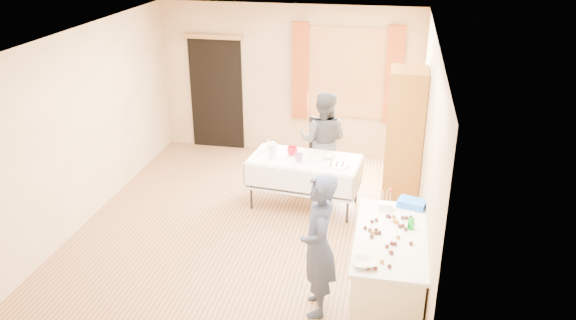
% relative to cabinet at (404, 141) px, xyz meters
% --- Properties ---
extents(floor, '(4.50, 5.50, 0.02)m').
position_rel_cabinet_xyz_m(floor, '(-1.99, -0.99, -1.03)').
color(floor, '#9E7047').
rests_on(floor, ground).
extents(ceiling, '(4.50, 5.50, 0.02)m').
position_rel_cabinet_xyz_m(ceiling, '(-1.99, -0.99, 1.59)').
color(ceiling, white).
rests_on(ceiling, floor).
extents(wall_back, '(4.50, 0.02, 2.60)m').
position_rel_cabinet_xyz_m(wall_back, '(-1.99, 1.77, 0.28)').
color(wall_back, tan).
rests_on(wall_back, floor).
extents(wall_front, '(4.50, 0.02, 2.60)m').
position_rel_cabinet_xyz_m(wall_front, '(-1.99, -3.75, 0.28)').
color(wall_front, tan).
rests_on(wall_front, floor).
extents(wall_left, '(0.02, 5.50, 2.60)m').
position_rel_cabinet_xyz_m(wall_left, '(-4.25, -0.99, 0.28)').
color(wall_left, tan).
rests_on(wall_left, floor).
extents(wall_right, '(0.02, 5.50, 2.60)m').
position_rel_cabinet_xyz_m(wall_right, '(0.27, -0.99, 0.28)').
color(wall_right, tan).
rests_on(wall_right, floor).
extents(window_frame, '(1.32, 0.06, 1.52)m').
position_rel_cabinet_xyz_m(window_frame, '(-0.99, 1.73, 0.48)').
color(window_frame, olive).
rests_on(window_frame, wall_back).
extents(window_pane, '(1.20, 0.02, 1.40)m').
position_rel_cabinet_xyz_m(window_pane, '(-0.99, 1.71, 0.48)').
color(window_pane, white).
rests_on(window_pane, wall_back).
extents(curtain_left, '(0.28, 0.06, 1.65)m').
position_rel_cabinet_xyz_m(curtain_left, '(-1.77, 1.68, 0.48)').
color(curtain_left, '#8E3B17').
rests_on(curtain_left, wall_back).
extents(curtain_right, '(0.28, 0.06, 1.65)m').
position_rel_cabinet_xyz_m(curtain_right, '(-0.21, 1.68, 0.48)').
color(curtain_right, '#8E3B17').
rests_on(curtain_right, wall_back).
extents(doorway, '(0.95, 0.04, 2.00)m').
position_rel_cabinet_xyz_m(doorway, '(-3.29, 1.74, -0.02)').
color(doorway, black).
rests_on(doorway, floor).
extents(door_lintel, '(1.05, 0.06, 0.08)m').
position_rel_cabinet_xyz_m(door_lintel, '(-3.29, 1.71, 1.00)').
color(door_lintel, olive).
rests_on(door_lintel, wall_back).
extents(cabinet, '(0.50, 0.60, 2.04)m').
position_rel_cabinet_xyz_m(cabinet, '(0.00, 0.00, 0.00)').
color(cabinet, '#915B1C').
rests_on(cabinet, floor).
extents(counter, '(0.73, 1.54, 0.91)m').
position_rel_cabinet_xyz_m(counter, '(-0.10, -2.42, -0.57)').
color(counter, beige).
rests_on(counter, floor).
extents(party_table, '(1.64, 0.96, 0.75)m').
position_rel_cabinet_xyz_m(party_table, '(-1.36, -0.25, -0.58)').
color(party_table, black).
rests_on(party_table, floor).
extents(chair, '(0.55, 0.55, 1.01)m').
position_rel_cabinet_xyz_m(chair, '(-1.34, 0.60, -0.72)').
color(chair, black).
rests_on(chair, floor).
extents(girl, '(0.71, 0.58, 1.59)m').
position_rel_cabinet_xyz_m(girl, '(-0.82, -2.57, -0.23)').
color(girl, '#222A45').
rests_on(girl, floor).
extents(woman, '(0.86, 0.73, 1.55)m').
position_rel_cabinet_xyz_m(woman, '(-1.19, 0.41, -0.25)').
color(woman, black).
rests_on(woman, floor).
extents(soda_can, '(0.08, 0.08, 0.12)m').
position_rel_cabinet_xyz_m(soda_can, '(0.09, -2.24, -0.05)').
color(soda_can, '#128D23').
rests_on(soda_can, counter).
extents(mixing_bowl, '(0.30, 0.30, 0.05)m').
position_rel_cabinet_xyz_m(mixing_bowl, '(-0.34, -3.00, -0.08)').
color(mixing_bowl, white).
rests_on(mixing_bowl, counter).
extents(foam_block, '(0.15, 0.11, 0.08)m').
position_rel_cabinet_xyz_m(foam_block, '(-0.18, -1.86, -0.07)').
color(foam_block, white).
rests_on(foam_block, counter).
extents(blue_basket, '(0.34, 0.27, 0.08)m').
position_rel_cabinet_xyz_m(blue_basket, '(0.11, -1.74, -0.07)').
color(blue_basket, blue).
rests_on(blue_basket, counter).
extents(pitcher, '(0.13, 0.13, 0.22)m').
position_rel_cabinet_xyz_m(pitcher, '(-1.80, -0.33, -0.16)').
color(pitcher, silver).
rests_on(pitcher, party_table).
extents(cup_red, '(0.16, 0.16, 0.12)m').
position_rel_cabinet_xyz_m(cup_red, '(-1.56, -0.15, -0.21)').
color(cup_red, red).
rests_on(cup_red, party_table).
extents(cup_rainbow, '(0.22, 0.22, 0.11)m').
position_rel_cabinet_xyz_m(cup_rainbow, '(-1.42, -0.37, -0.21)').
color(cup_rainbow, red).
rests_on(cup_rainbow, party_table).
extents(small_bowl, '(0.23, 0.23, 0.05)m').
position_rel_cabinet_xyz_m(small_bowl, '(-1.03, -0.18, -0.24)').
color(small_bowl, white).
rests_on(small_bowl, party_table).
extents(pastry_tray, '(0.34, 0.30, 0.02)m').
position_rel_cabinet_xyz_m(pastry_tray, '(-0.88, -0.43, -0.26)').
color(pastry_tray, white).
rests_on(pastry_tray, party_table).
extents(bottle, '(0.08, 0.09, 0.16)m').
position_rel_cabinet_xyz_m(bottle, '(-1.93, -0.04, -0.19)').
color(bottle, white).
rests_on(bottle, party_table).
extents(cake_balls, '(0.53, 1.10, 0.04)m').
position_rel_cabinet_xyz_m(cake_balls, '(-0.12, -2.41, -0.09)').
color(cake_balls, '#3F2314').
rests_on(cake_balls, counter).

